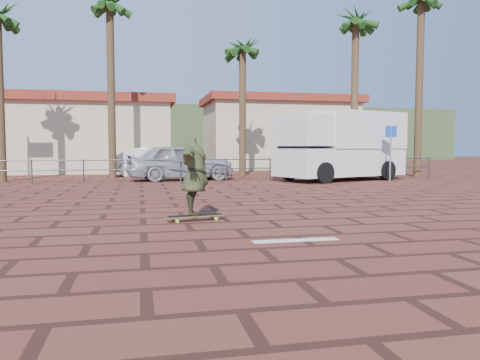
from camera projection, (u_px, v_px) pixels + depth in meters
name	position (u px, v px, depth m)	size (l,w,h in m)	color
ground	(237.00, 229.00, 8.47)	(120.00, 120.00, 0.00)	brown
paint_stripe	(296.00, 240.00, 7.45)	(1.40, 0.22, 0.01)	white
guardrail	(181.00, 166.00, 20.13)	(24.06, 0.06, 1.00)	#47494F
palm_left	(110.00, 9.00, 21.92)	(2.40, 2.40, 9.45)	brown
palm_center	(243.00, 52.00, 23.88)	(2.40, 2.40, 7.75)	brown
palm_right	(356.00, 26.00, 23.48)	(2.40, 2.40, 9.05)	brown
palm_far_right	(421.00, 5.00, 23.06)	(2.40, 2.40, 10.05)	brown
building_west	(68.00, 134.00, 28.52)	(12.60, 7.60, 4.50)	beige
building_east	(278.00, 133.00, 33.38)	(10.60, 6.60, 5.00)	beige
hill_front	(154.00, 135.00, 57.03)	(70.00, 18.00, 6.00)	#384C28
longboard	(195.00, 216.00, 9.41)	(1.21, 0.48, 0.12)	olive
skateboarder	(195.00, 176.00, 9.36)	(1.95, 0.53, 1.59)	#363D20
campervan	(341.00, 144.00, 21.09)	(6.41, 4.30, 3.07)	silver
car_silver	(180.00, 162.00, 21.11)	(1.92, 4.78, 1.63)	#A5A8AC
car_white	(154.00, 162.00, 24.31)	(1.55, 4.46, 1.47)	white
street_sign	(391.00, 143.00, 19.94)	(0.49, 0.10, 2.40)	gray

